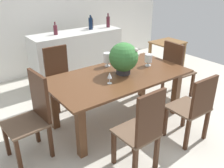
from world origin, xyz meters
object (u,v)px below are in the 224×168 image
(dining_table, at_px, (118,83))
(flower_centerpiece, at_px, (124,58))
(chair_near_right, at_px, (195,106))
(crystal_vase_center_near, at_px, (148,59))
(wine_glass, at_px, (110,76))
(wine_bottle_amber, at_px, (108,22))
(chair_near_left, at_px, (143,130))
(kitchen_counter, at_px, (77,56))
(wine_bottle_dark, at_px, (91,23))
(chair_far_left, at_px, (59,74))
(wine_bottle_clear, at_px, (55,30))
(wine_bottle_tall, at_px, (91,23))
(crystal_vase_left, at_px, (107,58))
(chair_foot_end, at_px, (175,67))
(side_table, at_px, (167,50))
(chair_head_end, at_px, (33,113))

(dining_table, bearing_deg, flower_centerpiece, -6.93)
(chair_near_right, xyz_separation_m, crystal_vase_center_near, (0.15, 1.00, 0.32))
(wine_glass, bearing_deg, flower_centerpiece, 23.11)
(chair_near_right, xyz_separation_m, wine_bottle_amber, (0.64, 2.73, 0.57))
(chair_near_left, xyz_separation_m, kitchen_counter, (0.77, 2.75, -0.07))
(kitchen_counter, bearing_deg, flower_centerpiece, -97.50)
(crystal_vase_center_near, xyz_separation_m, wine_bottle_dark, (0.08, 1.76, 0.26))
(dining_table, bearing_deg, chair_near_right, -65.49)
(chair_far_left, relative_size, wine_bottle_clear, 4.14)
(wine_bottle_amber, relative_size, wine_bottle_tall, 1.22)
(flower_centerpiece, distance_m, crystal_vase_left, 0.40)
(wine_bottle_tall, bearing_deg, kitchen_counter, -163.56)
(wine_glass, bearing_deg, dining_table, 30.97)
(dining_table, bearing_deg, wine_bottle_amber, 57.94)
(kitchen_counter, distance_m, wine_bottle_tall, 0.75)
(chair_near_right, xyz_separation_m, kitchen_counter, (-0.13, 2.75, -0.04))
(kitchen_counter, height_order, wine_bottle_clear, wine_bottle_clear)
(chair_foot_end, bearing_deg, side_table, -37.90)
(wine_bottle_tall, bearing_deg, dining_table, -112.15)
(chair_head_end, xyz_separation_m, wine_glass, (0.99, -0.17, 0.27))
(chair_near_right, relative_size, flower_centerpiece, 2.08)
(chair_far_left, distance_m, kitchen_counter, 1.09)
(flower_centerpiece, xyz_separation_m, crystal_vase_center_near, (0.51, 0.02, -0.12))
(chair_foot_end, distance_m, wine_bottle_dark, 1.95)
(chair_head_end, xyz_separation_m, wine_bottle_tall, (2.03, 1.88, 0.51))
(chair_head_end, bearing_deg, wine_bottle_amber, 122.37)
(chair_foot_end, relative_size, wine_bottle_dark, 3.50)
(chair_foot_end, distance_m, kitchen_counter, 1.99)
(wine_glass, bearing_deg, crystal_vase_left, 56.67)
(chair_near_right, bearing_deg, wine_bottle_dark, -93.35)
(chair_near_left, distance_m, wine_bottle_amber, 3.18)
(chair_far_left, height_order, side_table, chair_far_left)
(crystal_vase_left, bearing_deg, chair_head_end, -164.80)
(chair_head_end, height_order, crystal_vase_center_near, chair_head_end)
(chair_head_end, relative_size, kitchen_counter, 0.57)
(chair_near_left, bearing_deg, chair_near_right, 179.09)
(dining_table, height_order, crystal_vase_center_near, crystal_vase_center_near)
(flower_centerpiece, relative_size, crystal_vase_left, 2.12)
(chair_near_right, bearing_deg, wine_bottle_tall, -95.00)
(kitchen_counter, bearing_deg, chair_near_left, -105.64)
(crystal_vase_center_near, xyz_separation_m, kitchen_counter, (-0.28, 1.74, -0.36))
(wine_bottle_dark, bearing_deg, kitchen_counter, -176.91)
(chair_far_left, xyz_separation_m, side_table, (2.45, -0.15, -0.00))
(chair_near_left, bearing_deg, side_table, -144.36)
(wine_glass, relative_size, wine_bottle_clear, 0.65)
(chair_foot_end, distance_m, wine_bottle_clear, 2.30)
(chair_foot_end, xyz_separation_m, crystal_vase_center_near, (-0.67, 0.01, 0.30))
(chair_near_left, height_order, wine_bottle_tall, wine_bottle_tall)
(chair_far_left, bearing_deg, crystal_vase_center_near, -41.93)
(chair_head_end, xyz_separation_m, crystal_vase_center_near, (1.86, 0.00, 0.28))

